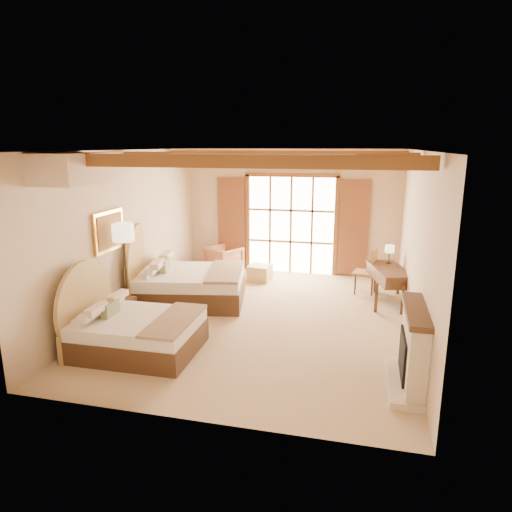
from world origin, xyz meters
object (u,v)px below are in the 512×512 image
(bed_near, at_px, (129,328))
(nightstand, at_px, (119,313))
(bed_far, at_px, (183,281))
(armchair, at_px, (224,260))
(desk, at_px, (388,284))

(bed_near, relative_size, nightstand, 3.41)
(bed_near, xyz_separation_m, nightstand, (-0.65, 0.80, -0.10))
(bed_far, distance_m, armchair, 2.34)
(bed_near, xyz_separation_m, desk, (4.21, 3.42, 0.02))
(nightstand, relative_size, desk, 0.37)
(bed_far, relative_size, desk, 1.67)
(nightstand, height_order, armchair, armchair)
(desk, bearing_deg, bed_near, -156.49)
(bed_near, distance_m, armchair, 4.81)
(bed_near, relative_size, armchair, 2.47)
(armchair, xyz_separation_m, desk, (4.10, -1.39, 0.05))
(nightstand, bearing_deg, bed_near, -39.64)
(armchair, bearing_deg, desk, -169.09)
(armchair, distance_m, desk, 4.33)
(bed_near, bearing_deg, nightstand, 128.47)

